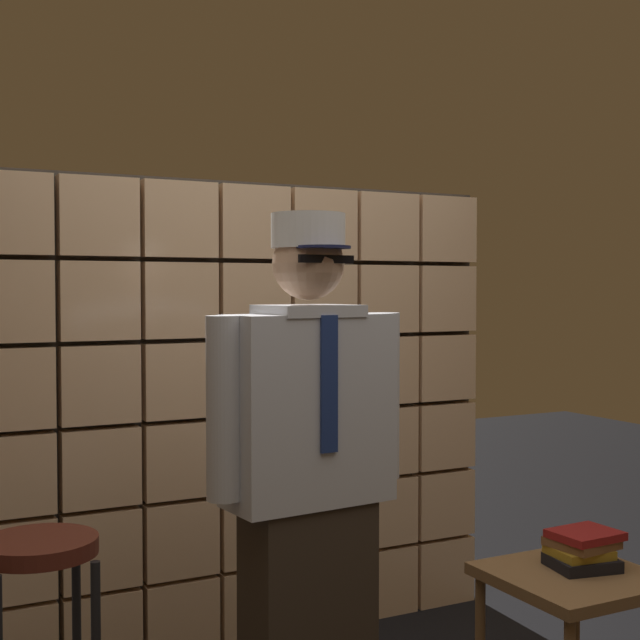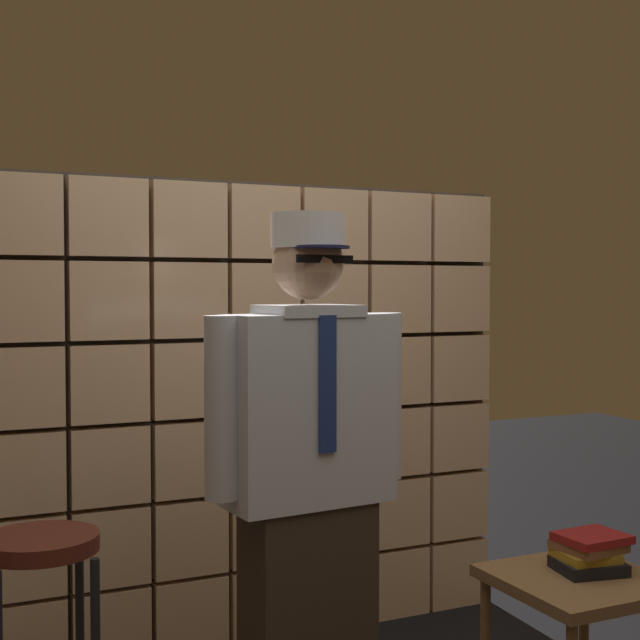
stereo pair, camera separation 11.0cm
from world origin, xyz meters
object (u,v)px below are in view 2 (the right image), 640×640
at_px(side_table, 579,596).
at_px(book_stack, 589,553).
at_px(standing_person, 308,480).
at_px(coffee_mug, 596,557).
at_px(bar_stool, 41,599).

distance_m(side_table, book_stack, 0.15).
bearing_deg(standing_person, side_table, -15.75).
relative_size(book_stack, coffee_mug, 1.99).
height_order(standing_person, bar_stool, standing_person).
xyz_separation_m(side_table, coffee_mug, (0.08, 0.01, 0.12)).
bearing_deg(coffee_mug, standing_person, 171.08).
height_order(standing_person, book_stack, standing_person).
xyz_separation_m(book_stack, coffee_mug, (0.02, -0.01, -0.02)).
bearing_deg(bar_stool, coffee_mug, -12.49).
bearing_deg(coffee_mug, bar_stool, 167.51).
bearing_deg(book_stack, side_table, -159.24).
bearing_deg(book_stack, standing_person, 171.49).
xyz_separation_m(bar_stool, side_table, (1.68, -0.40, -0.11)).
height_order(standing_person, coffee_mug, standing_person).
bearing_deg(coffee_mug, book_stack, 155.96).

